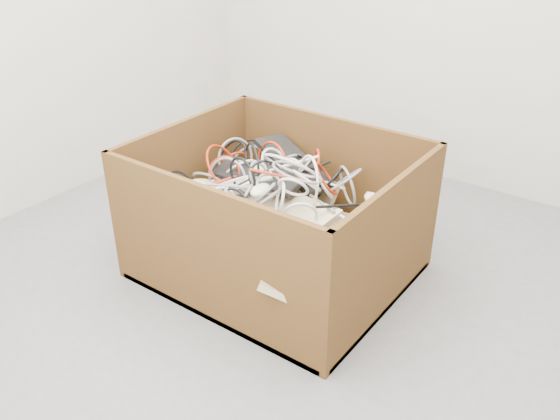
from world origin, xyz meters
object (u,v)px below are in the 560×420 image
Objects in this scene: cardboard_box at (275,239)px; vga_plug at (310,229)px; power_strip_left at (239,186)px; power_strip_right at (182,206)px.

vga_plug is (0.25, -0.10, 0.19)m from cardboard_box.
cardboard_box is 0.33m from vga_plug.
power_strip_left is 0.27m from power_strip_right.
vga_plug is (0.56, 0.14, 0.01)m from power_strip_right.
power_strip_right is at bearing -152.68° from power_strip_left.
cardboard_box reaches higher than power_strip_right.
power_strip_left is 0.45m from vga_plug.
power_strip_left is at bearing -176.53° from cardboard_box.
vga_plug is at bearing -47.70° from power_strip_left.
cardboard_box is at bearing 68.08° from power_strip_right.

